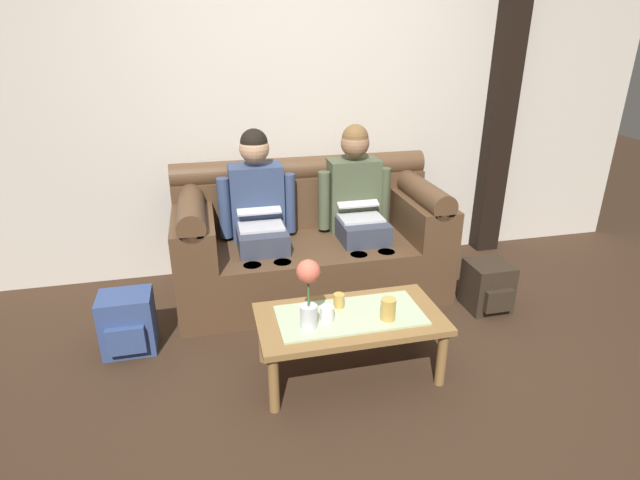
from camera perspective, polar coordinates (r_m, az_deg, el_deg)
name	(u,v)px	position (r m, az deg, el deg)	size (l,w,h in m)	color
ground_plane	(353,381)	(2.97, 3.78, -15.73)	(14.00, 14.00, 0.00)	#382619
back_wall_patterned	(293,86)	(3.99, -3.05, 17.09)	(6.00, 0.12, 2.90)	beige
timber_pillar	(504,82)	(4.52, 20.16, 16.48)	(0.20, 0.20, 2.90)	black
couch	(309,242)	(3.75, -1.23, -0.25)	(1.93, 0.88, 0.96)	#513823
person_left	(259,211)	(3.60, -6.98, 3.34)	(0.56, 0.67, 1.22)	#383D4C
person_right	(357,203)	(3.74, 4.25, 4.22)	(0.56, 0.67, 1.22)	#383D4C
coffee_table	(350,323)	(2.85, 3.41, -9.38)	(1.04, 0.54, 0.39)	olive
flower_vase	(308,288)	(2.59, -1.32, -5.51)	(0.12, 0.12, 0.39)	silver
cup_near_left	(339,301)	(2.87, 2.16, -6.89)	(0.06, 0.06, 0.08)	gold
cup_near_right	(388,309)	(2.77, 7.73, -7.74)	(0.08, 0.08, 0.12)	gold
cup_far_center	(327,314)	(2.74, 0.82, -8.37)	(0.08, 0.08, 0.08)	white
backpack_left	(128,323)	(3.33, -21.01, -8.84)	(0.31, 0.29, 0.38)	#33477A
backpack_right	(488,287)	(3.75, 18.54, -5.04)	(0.29, 0.32, 0.35)	#2D2319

